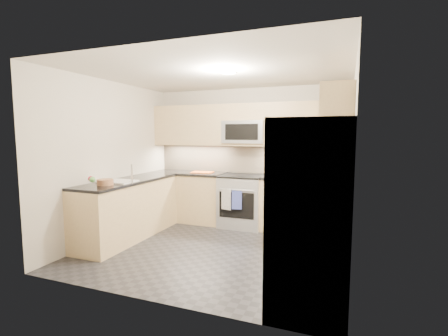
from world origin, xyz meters
TOP-DOWN VIEW (x-y plane):
  - floor at (0.00, 0.00)m, footprint 3.60×3.20m
  - ceiling at (0.00, 0.00)m, footprint 3.60×3.20m
  - wall_back at (0.00, 1.60)m, footprint 3.60×0.02m
  - wall_front at (0.00, -1.60)m, footprint 3.60×0.02m
  - wall_left at (-1.80, 0.00)m, footprint 0.02×3.20m
  - wall_right at (1.80, 0.00)m, footprint 0.02×3.20m
  - base_cab_back_left at (-1.09, 1.30)m, footprint 1.42×0.60m
  - base_cab_back_right at (1.09, 1.30)m, footprint 1.42×0.60m
  - base_cab_right at (1.50, 0.15)m, footprint 0.60×1.70m
  - base_cab_peninsula at (-1.50, 0.00)m, footprint 0.60×2.00m
  - countertop_back_left at (-1.09, 1.30)m, footprint 1.42×0.63m
  - countertop_back_right at (1.09, 1.30)m, footprint 1.42×0.63m
  - countertop_right at (1.50, 0.15)m, footprint 0.63×1.70m
  - countertop_peninsula at (-1.50, 0.00)m, footprint 0.63×2.00m
  - upper_cab_back at (0.00, 1.43)m, footprint 3.60×0.35m
  - upper_cab_right at (1.62, 0.28)m, footprint 0.35×1.95m
  - backsplash_back at (0.00, 1.60)m, footprint 3.60×0.01m
  - backsplash_right at (1.80, 0.45)m, footprint 0.01×2.30m
  - gas_range at (0.00, 1.28)m, footprint 0.76×0.65m
  - range_cooktop at (0.00, 1.28)m, footprint 0.76×0.65m
  - oven_door_glass at (0.00, 0.95)m, footprint 0.62×0.02m
  - oven_handle at (0.00, 0.93)m, footprint 0.60×0.02m
  - microwave at (0.00, 1.40)m, footprint 0.76×0.40m
  - microwave_door at (0.00, 1.20)m, footprint 0.60×0.01m
  - refrigerator at (1.45, -1.15)m, footprint 0.70×0.90m
  - fridge_handle_left at (1.08, -1.33)m, footprint 0.02×0.02m
  - fridge_handle_right at (1.08, -0.97)m, footprint 0.02×0.02m
  - sink_basin at (-1.50, -0.25)m, footprint 0.52×0.38m
  - faucet at (-1.24, -0.25)m, footprint 0.03×0.03m
  - utensil_bowl at (1.69, 1.22)m, footprint 0.35×0.35m
  - cutting_board at (-0.81, 1.31)m, footprint 0.42×0.32m
  - fruit_basket at (-1.47, -0.55)m, footprint 0.24×0.24m
  - fruit_apple at (-1.53, -0.77)m, footprint 0.07×0.07m
  - fruit_pear at (-1.44, -0.83)m, footprint 0.08×0.08m
  - dish_towel_check at (-0.17, 0.91)m, footprint 0.19×0.07m
  - dish_towel_blue at (0.02, 0.91)m, footprint 0.17×0.05m

SIDE VIEW (x-z plane):
  - floor at x=0.00m, z-range 0.00..0.00m
  - base_cab_back_left at x=-1.09m, z-range 0.00..0.90m
  - base_cab_back_right at x=1.09m, z-range 0.00..0.90m
  - base_cab_right at x=1.50m, z-range 0.00..0.90m
  - base_cab_peninsula at x=-1.50m, z-range 0.00..0.90m
  - oven_door_glass at x=0.00m, z-range 0.22..0.68m
  - gas_range at x=0.00m, z-range 0.00..0.91m
  - dish_towel_check at x=-0.17m, z-range 0.37..0.73m
  - dish_towel_blue at x=0.02m, z-range 0.39..0.71m
  - oven_handle at x=0.00m, z-range 0.71..0.73m
  - sink_basin at x=-1.50m, z-range 0.80..0.96m
  - refrigerator at x=1.45m, z-range 0.00..1.80m
  - range_cooktop at x=0.00m, z-range 0.90..0.93m
  - countertop_back_left at x=-1.09m, z-range 0.90..0.94m
  - countertop_back_right at x=1.09m, z-range 0.90..0.94m
  - countertop_right at x=1.50m, z-range 0.90..0.94m
  - countertop_peninsula at x=-1.50m, z-range 0.90..0.94m
  - cutting_board at x=-0.81m, z-range 0.94..0.95m
  - fridge_handle_left at x=1.08m, z-range 0.35..1.55m
  - fridge_handle_right at x=1.08m, z-range 0.35..1.55m
  - fruit_basket at x=-1.47m, z-range 0.94..1.02m
  - utensil_bowl at x=1.69m, z-range 0.94..1.10m
  - fruit_apple at x=-1.53m, z-range 1.02..1.09m
  - fruit_pear at x=-1.44m, z-range 1.02..1.09m
  - faucet at x=-1.24m, z-range 0.94..1.22m
  - backsplash_back at x=0.00m, z-range 0.94..1.45m
  - backsplash_right at x=1.80m, z-range 0.94..1.45m
  - wall_back at x=0.00m, z-range 0.00..2.50m
  - wall_front at x=0.00m, z-range 0.00..2.50m
  - wall_left at x=-1.80m, z-range 0.00..2.50m
  - wall_right at x=1.80m, z-range 0.00..2.50m
  - microwave at x=0.00m, z-range 1.50..1.90m
  - microwave_door at x=0.00m, z-range 1.56..1.84m
  - upper_cab_back at x=0.00m, z-range 1.45..2.20m
  - upper_cab_right at x=1.62m, z-range 1.45..2.20m
  - ceiling at x=0.00m, z-range 2.49..2.51m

